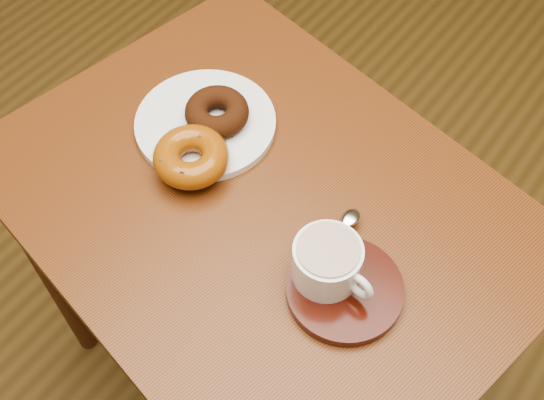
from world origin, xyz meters
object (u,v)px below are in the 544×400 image
Objects in this scene: donut_plate at (206,123)px; saucer at (344,290)px; coffee_cup at (328,262)px; cafe_table at (262,242)px.

saucer is at bearing -17.94° from donut_plate.
donut_plate is 1.82× the size of coffee_cup.
cafe_table is 0.23m from coffee_cup.
coffee_cup is (0.15, -0.05, 0.17)m from cafe_table.
coffee_cup is at bearing -19.41° from donut_plate.
donut_plate is 1.41× the size of saucer.
donut_plate is at bearing 162.06° from saucer.
saucer is (0.18, -0.05, 0.13)m from cafe_table.
cafe_table is 5.67× the size of saucer.
saucer is 0.05m from coffee_cup.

